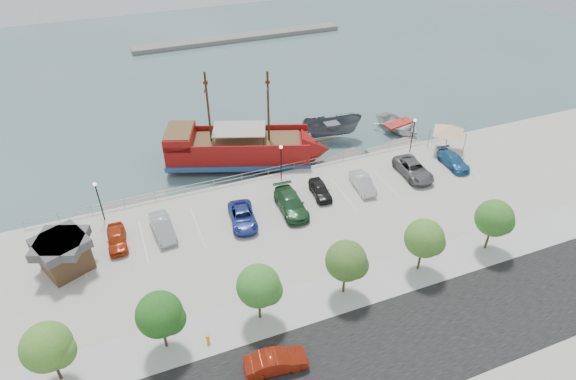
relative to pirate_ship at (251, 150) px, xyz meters
name	(u,v)px	position (x,y,z in m)	size (l,w,h in m)	color
ground	(305,224)	(1.53, -12.18, -1.97)	(160.00, 160.00, 0.00)	#3F5A5F
street	(394,347)	(1.53, -28.18, -0.96)	(100.00, 8.00, 0.04)	black
sidewalk	(354,288)	(1.53, -22.18, -0.95)	(100.00, 4.00, 0.05)	#B7B7B6
seawall_railing	(277,170)	(1.53, -4.38, -0.44)	(50.00, 0.06, 1.00)	gray
far_shore	(240,38)	(11.53, 42.82, -1.57)	(40.00, 3.00, 0.80)	slate
pirate_ship	(251,150)	(0.00, 0.00, 0.00)	(18.91, 10.89, 11.74)	maroon
patrol_boat	(332,129)	(11.12, 1.95, -0.53)	(2.79, 7.41, 2.87)	#4E5259
speedboat	(398,126)	(20.04, 0.78, -1.28)	(4.72, 6.61, 1.37)	silver
dock_west	(136,203)	(-13.36, -2.98, -1.79)	(6.34, 1.81, 0.36)	slate
dock_mid	(339,159)	(9.75, -2.98, -1.79)	(6.27, 1.79, 0.36)	slate
dock_east	(395,147)	(17.32, -2.98, -1.75)	(7.44, 2.13, 0.43)	gray
shed	(64,253)	(-19.78, -11.28, 0.70)	(5.02, 5.02, 3.12)	#4D331F
canopy_tent	(450,125)	(21.60, -6.77, 2.33)	(4.83, 4.83, 3.79)	slate
street_sedan	(276,362)	(-6.84, -26.69, -0.25)	(1.51, 4.32, 1.42)	maroon
fire_hydrant	(208,339)	(-10.64, -22.98, -0.55)	(0.27, 0.27, 0.77)	#DBC000
lamp_post_left	(98,195)	(-16.47, -5.68, 1.97)	(0.36, 0.36, 4.28)	black
lamp_post_mid	(281,157)	(1.53, -5.68, 1.97)	(0.36, 0.36, 4.28)	black
lamp_post_right	(413,130)	(17.53, -5.68, 1.97)	(0.36, 0.36, 4.28)	black
tree_a	(50,348)	(-20.32, -22.25, 2.33)	(3.30, 3.20, 5.00)	#473321
tree_b	(162,316)	(-13.32, -22.25, 2.33)	(3.30, 3.20, 5.00)	#473321
tree_c	(261,287)	(-6.32, -22.25, 2.33)	(3.30, 3.20, 5.00)	#473321
tree_d	(348,262)	(0.68, -22.25, 2.33)	(3.30, 3.20, 5.00)	#473321
tree_e	(426,239)	(7.68, -22.25, 2.33)	(3.30, 3.20, 5.00)	#473321
tree_f	(496,219)	(14.68, -22.25, 2.33)	(3.30, 3.20, 5.00)	#473321
parked_car_a	(117,238)	(-15.62, -9.79, -0.27)	(1.65, 4.09, 1.39)	#B33412
parked_car_b	(163,227)	(-11.58, -9.81, -0.21)	(1.61, 4.62, 1.52)	#AEAEAE
parked_car_c	(243,217)	(-4.33, -10.94, -0.28)	(2.29, 4.97, 1.38)	navy
parked_car_d	(291,204)	(0.59, -10.84, -0.16)	(2.27, 5.59, 1.62)	#23502C
parked_car_e	(320,190)	(4.26, -9.62, -0.29)	(1.59, 3.95, 1.34)	black
parked_car_f	(363,183)	(8.83, -10.14, -0.26)	(1.49, 4.29, 1.41)	silver
parked_car_g	(413,169)	(15.08, -9.97, -0.20)	(2.54, 5.50, 1.53)	slate
parked_car_h	(453,161)	(20.29, -9.95, -0.30)	(1.87, 4.59, 1.33)	#26649B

